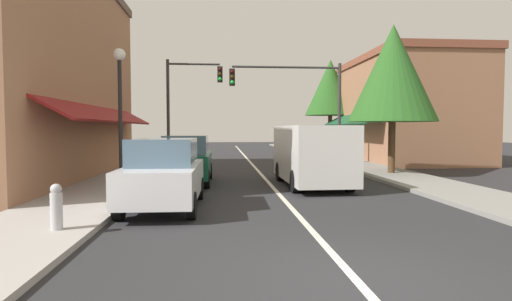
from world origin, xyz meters
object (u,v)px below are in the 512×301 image
street_lamp_left_near (120,96)px  tree_right_far (330,88)px  parked_car_second_left (187,160)px  traffic_signal_left_corner (186,95)px  fire_hydrant (56,207)px  traffic_signal_mast_arm (301,94)px  parked_car_nearest_left (164,174)px  tree_right_near (393,73)px  van_in_lane (311,153)px

street_lamp_left_near → tree_right_far: (11.11, 17.42, 2.01)m
parked_car_second_left → street_lamp_left_near: bearing=-124.8°
traffic_signal_left_corner → fire_hydrant: (-1.08, -16.53, -3.40)m
traffic_signal_mast_arm → traffic_signal_left_corner: size_ratio=1.03×
parked_car_nearest_left → tree_right_near: bearing=38.9°
van_in_lane → fire_hydrant: bearing=-135.1°
parked_car_second_left → van_in_lane: 4.56m
parked_car_second_left → traffic_signal_left_corner: traffic_signal_left_corner is taller
tree_right_far → fire_hydrant: bearing=-116.5°
fire_hydrant → traffic_signal_left_corner: bearing=86.3°
van_in_lane → parked_car_nearest_left: bearing=-140.8°
fire_hydrant → street_lamp_left_near: bearing=89.4°
traffic_signal_left_corner → street_lamp_left_near: bearing=-95.1°
tree_right_near → tree_right_far: size_ratio=0.91×
traffic_signal_left_corner → fire_hydrant: size_ratio=6.90×
tree_right_near → tree_right_far: 13.00m
tree_right_near → fire_hydrant: 14.56m
parked_car_nearest_left → traffic_signal_left_corner: traffic_signal_left_corner is taller
parked_car_nearest_left → traffic_signal_mast_arm: (5.81, 12.17, 3.04)m
parked_car_nearest_left → traffic_signal_mast_arm: traffic_signal_mast_arm is taller
tree_right_near → van_in_lane: bearing=-144.8°
parked_car_second_left → tree_right_near: size_ratio=0.64×
van_in_lane → fire_hydrant: van_in_lane is taller
fire_hydrant → van_in_lane: bearing=45.9°
van_in_lane → traffic_signal_mast_arm: size_ratio=0.84×
tree_right_near → fire_hydrant: (-10.44, -9.41, -3.83)m
parked_car_second_left → traffic_signal_left_corner: (-0.75, 9.08, 3.07)m
traffic_signal_left_corner → tree_right_far: size_ratio=0.85×
traffic_signal_mast_arm → fire_hydrant: traffic_signal_mast_arm is taller
parked_car_second_left → fire_hydrant: (-1.83, -7.45, -0.33)m
traffic_signal_mast_arm → tree_right_near: tree_right_near is taller
traffic_signal_mast_arm → street_lamp_left_near: (-7.42, -9.80, -0.90)m
traffic_signal_left_corner → tree_right_near: 11.76m
parked_car_second_left → fire_hydrant: bearing=-103.3°
parked_car_nearest_left → traffic_signal_left_corner: size_ratio=0.69×
parked_car_second_left → van_in_lane: size_ratio=0.79×
van_in_lane → tree_right_far: bearing=71.9°
van_in_lane → traffic_signal_mast_arm: bearing=80.8°
traffic_signal_left_corner → street_lamp_left_near: traffic_signal_left_corner is taller
van_in_lane → traffic_signal_left_corner: size_ratio=0.87×
street_lamp_left_near → tree_right_far: size_ratio=0.62×
fire_hydrant → tree_right_far: bearing=63.5°
tree_right_near → street_lamp_left_near: bearing=-156.7°
parked_car_nearest_left → parked_car_second_left: 4.88m
tree_right_near → parked_car_nearest_left: bearing=-142.1°
street_lamp_left_near → tree_right_far: bearing=57.5°
parked_car_nearest_left → street_lamp_left_near: (-1.60, 2.37, 2.14)m
parked_car_nearest_left → tree_right_far: tree_right_far is taller
traffic_signal_mast_arm → fire_hydrant: bearing=-116.9°
parked_car_nearest_left → fire_hydrant: parked_car_nearest_left is taller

